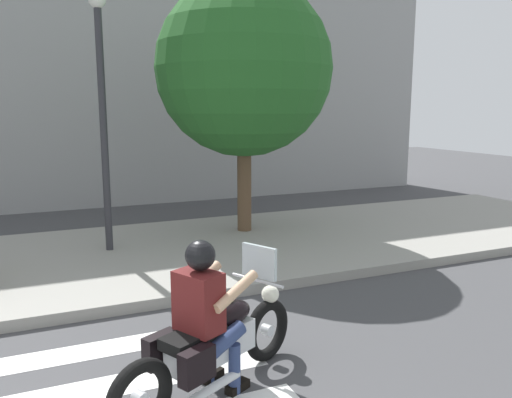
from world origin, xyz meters
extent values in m
cube|color=white|center=(1.33, 1.60, 0.00)|extent=(2.80, 0.40, 0.01)
cube|color=white|center=(1.33, 2.40, 0.00)|extent=(2.80, 0.40, 0.01)
torus|color=black|center=(2.76, 1.51, 0.32)|extent=(0.61, 0.39, 0.63)
cylinder|color=silver|center=(2.76, 1.51, 0.32)|extent=(0.15, 0.14, 0.11)
torus|color=black|center=(1.34, 0.77, 0.32)|extent=(0.61, 0.39, 0.63)
cylinder|color=silver|center=(1.34, 0.77, 0.32)|extent=(0.15, 0.14, 0.11)
cube|color=silver|center=(2.05, 1.14, 0.46)|extent=(0.91, 0.65, 0.28)
ellipsoid|color=black|center=(2.25, 1.24, 0.68)|extent=(0.59, 0.49, 0.22)
cube|color=black|center=(1.86, 1.04, 0.61)|extent=(0.63, 0.51, 0.10)
cube|color=black|center=(1.60, 1.15, 0.50)|extent=(0.34, 0.25, 0.28)
cube|color=black|center=(1.80, 0.76, 0.50)|extent=(0.34, 0.25, 0.28)
cylinder|color=silver|center=(2.62, 1.43, 0.88)|extent=(0.31, 0.56, 0.03)
sphere|color=white|center=(2.81, 1.53, 0.68)|extent=(0.18, 0.18, 0.18)
cube|color=silver|center=(2.65, 1.45, 1.06)|extent=(0.22, 0.37, 0.32)
cylinder|color=silver|center=(1.90, 0.86, 0.19)|extent=(0.74, 0.44, 0.08)
cube|color=#591919|center=(1.92, 1.07, 0.91)|extent=(0.41, 0.47, 0.52)
sphere|color=black|center=(1.95, 1.08, 1.31)|extent=(0.26, 0.26, 0.26)
cylinder|color=tan|center=(2.02, 1.37, 0.98)|extent=(0.50, 0.32, 0.26)
cylinder|color=tan|center=(2.23, 0.98, 0.98)|extent=(0.50, 0.32, 0.26)
cylinder|color=navy|center=(1.98, 1.28, 0.55)|extent=(0.46, 0.33, 0.24)
cylinder|color=navy|center=(2.09, 1.34, 0.23)|extent=(0.11, 0.11, 0.47)
cube|color=black|center=(2.12, 1.35, 0.04)|extent=(0.26, 0.20, 0.08)
cylinder|color=navy|center=(2.13, 1.00, 0.55)|extent=(0.46, 0.33, 0.24)
cylinder|color=navy|center=(2.23, 1.05, 0.23)|extent=(0.11, 0.11, 0.47)
cube|color=black|center=(2.27, 1.07, 0.04)|extent=(0.26, 0.20, 0.08)
cylinder|color=#2D2D33|center=(1.80, 5.84, 2.04)|extent=(0.12, 0.12, 4.08)
cylinder|color=brown|center=(4.44, 6.24, 1.05)|extent=(0.27, 0.27, 2.10)
sphere|color=#235B23|center=(4.44, 6.24, 3.26)|extent=(3.31, 3.31, 3.31)
camera|label=1|loc=(0.72, -2.92, 2.52)|focal=36.09mm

